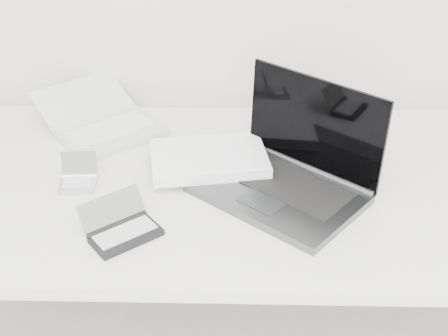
{
  "coord_description": "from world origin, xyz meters",
  "views": [
    {
      "loc": [
        -0.0,
        0.25,
        1.57
      ],
      "look_at": [
        -0.03,
        1.51,
        0.79
      ],
      "focal_mm": 50.0,
      "sensor_mm": 36.0,
      "label": 1
    }
  ],
  "objects_px": {
    "desk": "(236,196)",
    "netbook_open_white": "(103,124)",
    "palmtop_charcoal": "(122,229)",
    "laptop_large": "(259,168)"
  },
  "relations": [
    {
      "from": "desk",
      "to": "laptop_large",
      "type": "distance_m",
      "value": 0.1
    },
    {
      "from": "palmtop_charcoal",
      "to": "netbook_open_white",
      "type": "bearing_deg",
      "value": 66.89
    },
    {
      "from": "desk",
      "to": "netbook_open_white",
      "type": "bearing_deg",
      "value": 146.58
    },
    {
      "from": "laptop_large",
      "to": "netbook_open_white",
      "type": "bearing_deg",
      "value": -171.24
    },
    {
      "from": "desk",
      "to": "palmtop_charcoal",
      "type": "bearing_deg",
      "value": -137.73
    },
    {
      "from": "desk",
      "to": "netbook_open_white",
      "type": "relative_size",
      "value": 3.73
    },
    {
      "from": "desk",
      "to": "netbook_open_white",
      "type": "xyz_separation_m",
      "value": [
        -0.38,
        0.25,
        0.07
      ]
    },
    {
      "from": "netbook_open_white",
      "to": "palmtop_charcoal",
      "type": "relative_size",
      "value": 2.28
    },
    {
      "from": "palmtop_charcoal",
      "to": "desk",
      "type": "bearing_deg",
      "value": 3.95
    },
    {
      "from": "palmtop_charcoal",
      "to": "laptop_large",
      "type": "bearing_deg",
      "value": -2.51
    }
  ]
}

